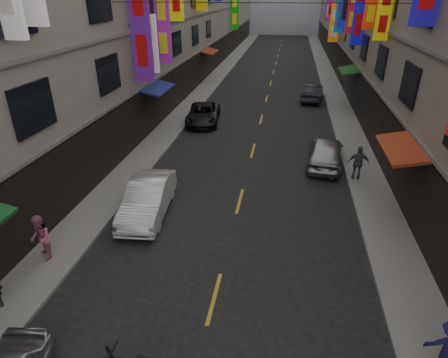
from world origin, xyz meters
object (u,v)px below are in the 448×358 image
(scooter_far_right, at_px, (320,153))
(pedestrian_lfar, at_px, (41,238))
(car_right_mid, at_px, (326,152))
(pedestrian_rfar, at_px, (358,163))
(car_left_mid, at_px, (148,198))
(car_right_far, at_px, (313,93))
(car_left_far, at_px, (203,114))

(scooter_far_right, relative_size, pedestrian_lfar, 1.07)
(car_right_mid, relative_size, pedestrian_lfar, 2.62)
(car_right_mid, height_order, pedestrian_lfar, pedestrian_lfar)
(pedestrian_lfar, relative_size, pedestrian_rfar, 0.98)
(scooter_far_right, distance_m, car_left_mid, 10.16)
(car_left_mid, bearing_deg, pedestrian_lfar, -130.00)
(car_left_mid, bearing_deg, car_right_mid, 34.47)
(car_left_mid, distance_m, pedestrian_lfar, 4.37)
(car_left_mid, xyz_separation_m, pedestrian_lfar, (-2.49, -3.58, 0.23))
(car_right_mid, distance_m, car_right_far, 13.30)
(car_left_mid, height_order, car_left_far, car_left_mid)
(car_left_mid, height_order, car_right_mid, car_right_mid)
(car_left_mid, relative_size, pedestrian_rfar, 2.58)
(car_left_far, xyz_separation_m, car_right_mid, (8.00, -5.93, 0.10))
(scooter_far_right, relative_size, car_right_far, 0.43)
(car_left_far, distance_m, car_right_far, 10.77)
(car_right_mid, distance_m, pedestrian_rfar, 2.24)
(car_left_far, height_order, pedestrian_lfar, pedestrian_lfar)
(car_right_far, bearing_deg, car_left_mid, 76.99)
(pedestrian_rfar, bearing_deg, car_left_far, -38.44)
(scooter_far_right, distance_m, car_left_far, 9.45)
(car_right_mid, bearing_deg, pedestrian_lfar, 50.72)
(car_right_mid, bearing_deg, pedestrian_rfar, 135.41)
(car_right_mid, height_order, car_right_far, car_right_mid)
(car_left_far, bearing_deg, car_right_mid, -42.94)
(scooter_far_right, relative_size, car_left_far, 0.39)
(car_right_far, relative_size, pedestrian_lfar, 2.51)
(car_left_mid, bearing_deg, scooter_far_right, 37.78)
(pedestrian_lfar, xyz_separation_m, pedestrian_rfar, (11.54, 8.19, 0.02))
(car_left_far, height_order, car_right_far, car_right_far)
(car_left_far, bearing_deg, car_left_mid, -94.74)
(car_left_mid, xyz_separation_m, car_right_mid, (7.65, 6.34, 0.02))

